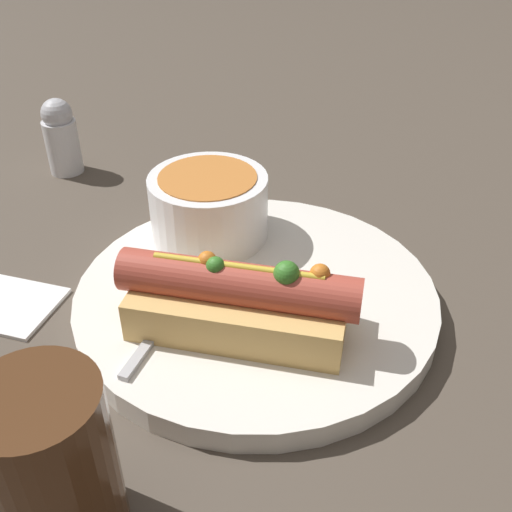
{
  "coord_description": "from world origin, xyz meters",
  "views": [
    {
      "loc": [
        0.04,
        -0.36,
        0.3
      ],
      "look_at": [
        0.0,
        0.0,
        0.05
      ],
      "focal_mm": 42.0,
      "sensor_mm": 36.0,
      "label": 1
    }
  ],
  "objects": [
    {
      "name": "ground_plane",
      "position": [
        0.0,
        0.0,
        0.0
      ],
      "size": [
        4.0,
        4.0,
        0.0
      ],
      "primitive_type": "plane",
      "color": "#4C4238"
    },
    {
      "name": "dinner_plate",
      "position": [
        0.0,
        0.0,
        0.01
      ],
      "size": [
        0.27,
        0.27,
        0.02
      ],
      "color": "white",
      "rests_on": "ground_plane"
    },
    {
      "name": "hot_dog",
      "position": [
        -0.01,
        -0.05,
        0.04
      ],
      "size": [
        0.16,
        0.08,
        0.06
      ],
      "rotation": [
        0.0,
        0.0,
        -0.12
      ],
      "color": "#DBAD60",
      "rests_on": "dinner_plate"
    },
    {
      "name": "soup_bowl",
      "position": [
        -0.05,
        0.07,
        0.05
      ],
      "size": [
        0.1,
        0.1,
        0.06
      ],
      "color": "white",
      "rests_on": "dinner_plate"
    },
    {
      "name": "spoon",
      "position": [
        -0.05,
        0.01,
        0.02
      ],
      "size": [
        0.05,
        0.15,
        0.01
      ],
      "rotation": [
        0.0,
        0.0,
        1.33
      ],
      "color": "#B7B7BC",
      "rests_on": "dinner_plate"
    },
    {
      "name": "drinking_glass",
      "position": [
        -0.08,
        -0.19,
        0.05
      ],
      "size": [
        0.06,
        0.06,
        0.1
      ],
      "color": "#4C2D19",
      "rests_on": "ground_plane"
    },
    {
      "name": "salt_shaker",
      "position": [
        -0.23,
        0.21,
        0.04
      ],
      "size": [
        0.04,
        0.04,
        0.08
      ],
      "color": "silver",
      "rests_on": "ground_plane"
    }
  ]
}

